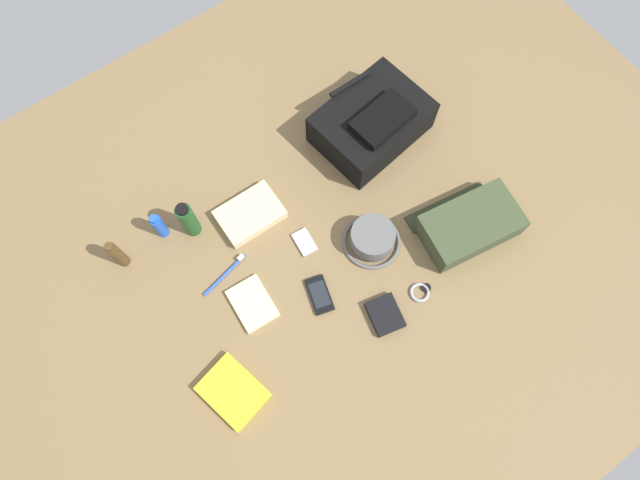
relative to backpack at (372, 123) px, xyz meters
The scene contains 15 objects.
ground_plane 0.45m from the backpack, 148.76° to the right, with size 2.64×2.02×0.02m, color brown.
backpack is the anchor object (origin of this frame).
toiletry_pouch 0.46m from the backpack, 85.67° to the right, with size 0.32×0.26×0.09m.
bucket_hat 0.40m from the backpack, 126.88° to the right, with size 0.19×0.19×0.08m.
cologne_bottle 0.91m from the backpack, behind, with size 0.03×0.03×0.15m.
deodorant_spray 0.76m from the backpack, behind, with size 0.04×0.04×0.12m.
shampoo_bottle 0.68m from the backpack, behind, with size 0.05×0.05×0.17m.
paperback_novel 0.96m from the backpack, 151.84° to the right, with size 0.17×0.20×0.03m.
cell_phone 0.60m from the backpack, 142.57° to the right, with size 0.09×0.13×0.01m.
media_player 0.46m from the backpack, 154.66° to the right, with size 0.06×0.09×0.01m.
wristwatch 0.58m from the backpack, 111.87° to the right, with size 0.07×0.06×0.01m.
toothbrush 0.68m from the backpack, 168.46° to the right, with size 0.17×0.05×0.02m.
wallet 0.64m from the backpack, 123.45° to the right, with size 0.09×0.11×0.02m, color black.
notepad 0.71m from the backpack, 157.95° to the right, with size 0.11×0.15×0.02m, color beige.
folded_towel 0.50m from the backpack, behind, with size 0.20×0.14×0.04m, color beige.
Camera 1 is at (-0.33, -0.46, 1.62)m, focal length 30.35 mm.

